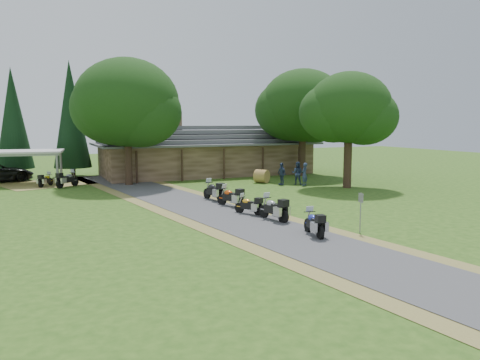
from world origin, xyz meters
name	(u,v)px	position (x,y,z in m)	size (l,w,h in m)	color
ground	(264,229)	(0.00, 0.00, 0.00)	(120.00, 120.00, 0.00)	#2A4E15
driveway	(223,215)	(-0.50, 4.00, 0.00)	(46.00, 46.00, 0.00)	#404043
lodge	(207,150)	(6.00, 24.00, 2.45)	(21.40, 9.40, 4.90)	brown
carport	(22,167)	(-10.83, 23.15, 1.42)	(6.53, 4.35, 2.83)	silver
motorcycle_row_a	(314,222)	(1.45, -2.14, 0.63)	(1.85, 0.60, 1.26)	#28329C
motorcycle_row_b	(273,207)	(1.36, 1.58, 0.70)	(2.05, 0.67, 1.40)	#9C9DA3
motorcycle_row_c	(249,204)	(0.88, 3.57, 0.58)	(1.70, 0.55, 1.16)	gold
motorcycle_row_d	(231,196)	(0.94, 6.28, 0.67)	(1.95, 0.64, 1.33)	#DC4B10
motorcycle_row_e	(214,190)	(0.80, 8.85, 0.70)	(2.06, 0.67, 1.41)	black
motorcycle_carport_a	(46,180)	(-9.09, 20.77, 0.58)	(1.69, 0.55, 1.16)	yellow
motorcycle_carport_b	(67,179)	(-7.52, 19.75, 0.69)	(2.00, 0.65, 1.37)	gray
person_a	(304,172)	(10.27, 12.61, 1.10)	(0.63, 0.45, 2.21)	navy
person_b	(297,171)	(10.09, 13.44, 1.12)	(0.64, 0.46, 2.24)	navy
person_c	(282,172)	(8.78, 13.78, 1.08)	(0.61, 0.44, 2.16)	navy
hay_bale	(262,176)	(7.86, 15.59, 0.58)	(1.15, 1.15, 1.06)	olive
sign_post	(360,213)	(3.69, -2.63, 0.96)	(0.35, 0.06, 1.92)	gray
oak_lodge_left	(127,119)	(-2.77, 18.95, 5.46)	(8.47, 8.47, 10.93)	#15330F
oak_lodge_right	(303,119)	(13.85, 18.70, 5.46)	(8.14, 8.14, 10.92)	#15330F
oak_driveway	(349,123)	(12.69, 10.14, 5.10)	(6.54, 6.54, 10.21)	#15330F
cedar_near	(71,119)	(-6.42, 27.11, 5.47)	(3.46, 3.46, 10.94)	black
cedar_far	(13,123)	(-11.38, 28.60, 5.13)	(3.32, 3.32, 10.25)	black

